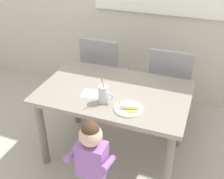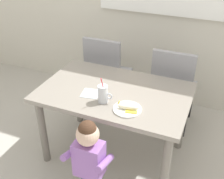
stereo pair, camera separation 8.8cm
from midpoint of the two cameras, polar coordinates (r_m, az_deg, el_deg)
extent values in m
plane|color=#B7B2A8|center=(2.92, 1.36, -12.69)|extent=(24.00, 24.00, 0.00)
cube|color=gray|center=(2.47, 1.57, -0.62)|extent=(1.31, 0.84, 0.04)
cylinder|color=slate|center=(2.68, -12.95, -8.34)|extent=(0.07, 0.07, 0.70)
cylinder|color=slate|center=(2.34, 11.93, -15.42)|extent=(0.07, 0.07, 0.70)
cylinder|color=slate|center=(3.14, -6.04, -1.15)|extent=(0.07, 0.07, 0.70)
cylinder|color=slate|center=(2.85, 14.92, -5.95)|extent=(0.07, 0.07, 0.70)
cube|color=gray|center=(3.32, 0.22, 2.99)|extent=(0.44, 0.44, 0.06)
cube|color=gray|center=(3.04, -1.24, 5.82)|extent=(0.42, 0.05, 0.48)
cylinder|color=black|center=(3.54, 4.23, 0.34)|extent=(0.04, 0.04, 0.42)
cylinder|color=black|center=(3.66, -1.39, 1.53)|extent=(0.04, 0.04, 0.42)
cylinder|color=black|center=(3.24, 2.02, -2.85)|extent=(0.04, 0.04, 0.42)
cylinder|color=black|center=(3.37, -4.03, -1.43)|extent=(0.04, 0.04, 0.42)
cube|color=gray|center=(3.13, 13.19, 0.10)|extent=(0.44, 0.44, 0.06)
cube|color=gray|center=(2.82, 13.03, 2.85)|extent=(0.42, 0.05, 0.48)
cylinder|color=black|center=(3.40, 16.47, -2.48)|extent=(0.04, 0.04, 0.42)
cylinder|color=black|center=(3.44, 10.26, -1.17)|extent=(0.04, 0.04, 0.42)
cylinder|color=black|center=(3.08, 15.41, -6.13)|extent=(0.04, 0.04, 0.42)
cylinder|color=black|center=(3.13, 8.57, -4.63)|extent=(0.04, 0.04, 0.42)
cube|color=#9966B7|center=(2.17, -3.49, -13.87)|extent=(0.22, 0.15, 0.30)
sphere|color=beige|center=(2.01, -3.70, -9.14)|extent=(0.17, 0.17, 0.17)
sphere|color=#472D1E|center=(1.98, -3.75, -8.11)|extent=(0.13, 0.13, 0.13)
cylinder|color=#9966B7|center=(2.19, -7.13, -12.57)|extent=(0.05, 0.24, 0.13)
cylinder|color=#9966B7|center=(2.09, -0.20, -14.73)|extent=(0.05, 0.24, 0.13)
cylinder|color=silver|center=(2.27, -0.77, -0.92)|extent=(0.08, 0.08, 0.15)
cylinder|color=white|center=(2.29, -0.77, -1.55)|extent=(0.07, 0.07, 0.08)
torus|color=silver|center=(2.26, 0.58, -1.39)|extent=(0.06, 0.01, 0.06)
cylinder|color=#E5333F|center=(2.23, -0.66, 0.43)|extent=(0.01, 0.09, 0.21)
cylinder|color=white|center=(2.22, 4.28, -4.02)|extent=(0.23, 0.23, 0.01)
ellipsoid|color=#F4EAC6|center=(2.20, 4.47, -3.60)|extent=(0.18, 0.08, 0.04)
cube|color=yellow|center=(2.18, 5.11, -4.57)|extent=(0.09, 0.05, 0.01)
cube|color=yellow|center=(2.24, 5.10, -3.47)|extent=(0.09, 0.05, 0.01)
cylinder|color=yellow|center=(2.19, 2.56, -2.67)|extent=(0.03, 0.02, 0.03)
cube|color=silver|center=(2.42, -3.32, -0.81)|extent=(0.17, 0.17, 0.00)
camera|label=1|loc=(0.04, -88.93, 0.65)|focal=44.97mm
camera|label=2|loc=(0.04, 91.07, -0.65)|focal=44.97mm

